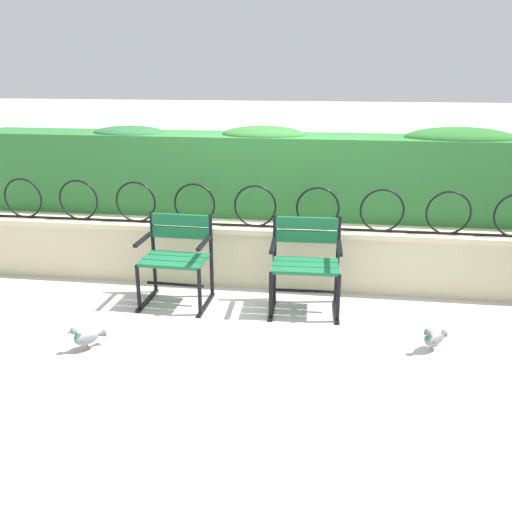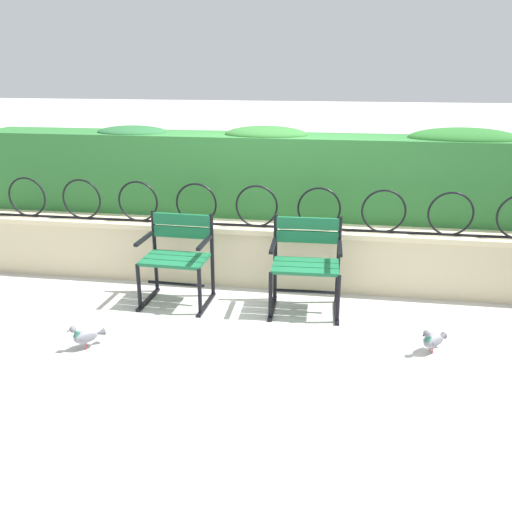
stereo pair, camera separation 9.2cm
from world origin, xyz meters
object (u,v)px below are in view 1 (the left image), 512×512
Objects in this scene: pigeon_near_chairs at (434,338)px; pigeon_far_side at (87,337)px; park_chair_left at (177,256)px; park_chair_right at (306,261)px.

pigeon_near_chairs and pigeon_far_side have the same top height.
park_chair_right is at bearing 0.65° from park_chair_left.
pigeon_near_chairs is (2.24, -0.65, -0.34)m from park_chair_left.
pigeon_near_chairs is at bearing -16.28° from park_chair_left.
park_chair_left is at bearing -179.35° from park_chair_right.
park_chair_right is at bearing 32.10° from pigeon_far_side.
park_chair_right is 3.52× the size of pigeon_near_chairs.
park_chair_left is at bearing 163.72° from pigeon_near_chairs.
park_chair_right is (1.19, 0.01, 0.00)m from park_chair_left.
park_chair_left is 0.98× the size of park_chair_right.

